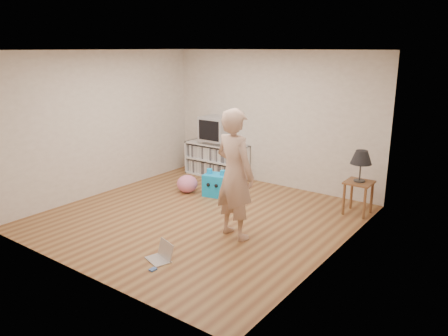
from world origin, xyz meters
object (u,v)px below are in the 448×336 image
Objects in this scene: side_table at (359,189)px; plush_blue at (216,185)px; table_lamp at (361,158)px; person at (235,174)px; media_unit at (217,160)px; dvd_deck at (217,142)px; crt_tv at (217,129)px; laptop at (162,255)px; plush_pink at (187,184)px.

side_table is 1.11× the size of plush_blue.
person is at bearing -120.36° from table_lamp.
media_unit is 3.13m from person.
plush_blue is (-2.41, -0.64, -0.73)m from table_lamp.
dvd_deck is at bearing -90.00° from media_unit.
crt_tv reaches higher than side_table.
table_lamp reaches higher than side_table.
crt_tv is 3.19m from table_lamp.
person reaches higher than laptop.
plush_pink is (-2.97, -0.81, -0.78)m from table_lamp.
table_lamp is at bearing -6.94° from media_unit.
crt_tv is 1.50m from plush_blue.
media_unit reaches higher than laptop.
plush_pink is (0.20, -1.18, -0.57)m from dvd_deck.
table_lamp is 3.17m from plush_pink.
person is at bearing -48.13° from dvd_deck.
side_table is 1.07× the size of table_lamp.
laptop is (1.71, -3.43, -0.67)m from dvd_deck.
side_table is at bearing -108.40° from person.
laptop is at bearing -63.61° from media_unit.
table_lamp is 0.28× the size of person.
side_table reaches higher than plush_blue.
dvd_deck is 0.29m from crt_tv.
media_unit is at bearing 134.46° from laptop.
dvd_deck is 1.33m from plush_pink.
crt_tv is 0.32× the size of person.
plush_pink is at bearing 141.98° from laptop.
plush_blue is at bearing 129.66° from laptop.
media_unit is 3.11× the size of dvd_deck.
plush_blue is at bearing -165.07° from side_table.
person is 2.28m from plush_pink.
plush_pink is at bearing -80.42° from crt_tv.
dvd_deck is 0.75× the size of crt_tv.
crt_tv reaches higher than media_unit.
side_table is at bearing 82.66° from laptop.
crt_tv is at bearing 173.39° from table_lamp.
media_unit is 1.28m from plush_blue.
plush_blue is at bearing -32.53° from person.
laptop is at bearing 85.75° from person.
person is 4.68× the size of laptop.
plush_blue is at bearing -53.79° from media_unit.
media_unit is 3.61× the size of plush_pink.
table_lamp reaches higher than laptop.
crt_tv is at bearing 99.58° from plush_pink.
side_table is 3.09m from plush_pink.
plush_blue is 1.28× the size of plush_pink.
media_unit is 3.53× the size of laptop.
dvd_deck is (0.00, -0.02, 0.39)m from media_unit.
table_lamp is 2.60m from plush_blue.
media_unit is 3.19m from side_table.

